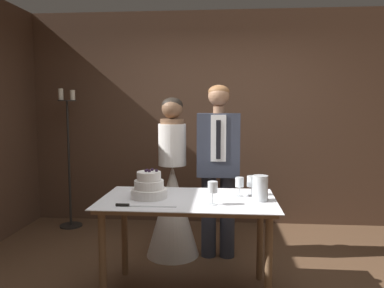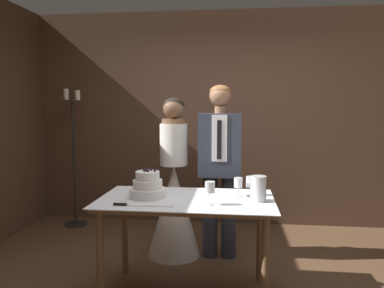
{
  "view_description": "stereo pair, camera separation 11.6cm",
  "coord_description": "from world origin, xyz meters",
  "px_view_note": "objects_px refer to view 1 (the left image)",
  "views": [
    {
      "loc": [
        0.13,
        -2.83,
        1.53
      ],
      "look_at": [
        -0.15,
        0.48,
        1.2
      ],
      "focal_mm": 35.0,
      "sensor_mm": 36.0,
      "label": 1
    },
    {
      "loc": [
        0.24,
        -2.82,
        1.53
      ],
      "look_at": [
        -0.15,
        0.48,
        1.2
      ],
      "focal_mm": 35.0,
      "sensor_mm": 36.0,
      "label": 2
    }
  ],
  "objects_px": {
    "bride": "(173,198)",
    "groom": "(218,161)",
    "wine_glass_far": "(240,183)",
    "cake_knife": "(134,205)",
    "candle_stand": "(69,163)",
    "hurricane_candle": "(260,189)",
    "tiered_cake": "(149,187)",
    "wine_glass_middle": "(213,188)",
    "wine_glass_near": "(252,182)",
    "cake_table": "(188,210)"
  },
  "relations": [
    {
      "from": "bride",
      "to": "groom",
      "type": "height_order",
      "value": "groom"
    },
    {
      "from": "wine_glass_far",
      "to": "cake_knife",
      "type": "bearing_deg",
      "value": -154.35
    },
    {
      "from": "candle_stand",
      "to": "hurricane_candle",
      "type": "bearing_deg",
      "value": -36.15
    },
    {
      "from": "candle_stand",
      "to": "cake_knife",
      "type": "bearing_deg",
      "value": -55.53
    },
    {
      "from": "tiered_cake",
      "to": "wine_glass_middle",
      "type": "bearing_deg",
      "value": -18.73
    },
    {
      "from": "wine_glass_middle",
      "to": "groom",
      "type": "distance_m",
      "value": 0.97
    },
    {
      "from": "hurricane_candle",
      "to": "wine_glass_near",
      "type": "bearing_deg",
      "value": 105.04
    },
    {
      "from": "hurricane_candle",
      "to": "candle_stand",
      "type": "relative_size",
      "value": 0.11
    },
    {
      "from": "wine_glass_far",
      "to": "candle_stand",
      "type": "relative_size",
      "value": 0.09
    },
    {
      "from": "tiered_cake",
      "to": "candle_stand",
      "type": "relative_size",
      "value": 0.17
    },
    {
      "from": "tiered_cake",
      "to": "bride",
      "type": "distance_m",
      "value": 0.85
    },
    {
      "from": "tiered_cake",
      "to": "cake_knife",
      "type": "bearing_deg",
      "value": -101.61
    },
    {
      "from": "cake_table",
      "to": "tiered_cake",
      "type": "distance_m",
      "value": 0.36
    },
    {
      "from": "cake_knife",
      "to": "wine_glass_far",
      "type": "relative_size",
      "value": 2.85
    },
    {
      "from": "candle_stand",
      "to": "wine_glass_middle",
      "type": "bearing_deg",
      "value": -43.66
    },
    {
      "from": "tiered_cake",
      "to": "wine_glass_middle",
      "type": "relative_size",
      "value": 1.65
    },
    {
      "from": "tiered_cake",
      "to": "hurricane_candle",
      "type": "bearing_deg",
      "value": -1.72
    },
    {
      "from": "wine_glass_middle",
      "to": "candle_stand",
      "type": "distance_m",
      "value": 2.57
    },
    {
      "from": "wine_glass_middle",
      "to": "groom",
      "type": "xyz_separation_m",
      "value": [
        0.03,
        0.97,
        0.06
      ]
    },
    {
      "from": "cake_table",
      "to": "bride",
      "type": "xyz_separation_m",
      "value": [
        -0.23,
        0.79,
        -0.1
      ]
    },
    {
      "from": "cake_table",
      "to": "groom",
      "type": "relative_size",
      "value": 0.8
    },
    {
      "from": "cake_knife",
      "to": "wine_glass_far",
      "type": "xyz_separation_m",
      "value": [
        0.79,
        0.38,
        0.1
      ]
    },
    {
      "from": "cake_table",
      "to": "groom",
      "type": "bearing_deg",
      "value": 73.69
    },
    {
      "from": "wine_glass_far",
      "to": "cake_table",
      "type": "bearing_deg",
      "value": -166.02
    },
    {
      "from": "wine_glass_far",
      "to": "groom",
      "type": "bearing_deg",
      "value": 104.68
    },
    {
      "from": "groom",
      "to": "cake_knife",
      "type": "bearing_deg",
      "value": -119.48
    },
    {
      "from": "tiered_cake",
      "to": "wine_glass_far",
      "type": "distance_m",
      "value": 0.74
    },
    {
      "from": "bride",
      "to": "wine_glass_middle",
      "type": "bearing_deg",
      "value": -65.87
    },
    {
      "from": "cake_knife",
      "to": "wine_glass_far",
      "type": "distance_m",
      "value": 0.88
    },
    {
      "from": "cake_knife",
      "to": "groom",
      "type": "distance_m",
      "value": 1.24
    },
    {
      "from": "cake_table",
      "to": "cake_knife",
      "type": "bearing_deg",
      "value": -143.58
    },
    {
      "from": "wine_glass_middle",
      "to": "hurricane_candle",
      "type": "distance_m",
      "value": 0.4
    },
    {
      "from": "cake_knife",
      "to": "bride",
      "type": "height_order",
      "value": "bride"
    },
    {
      "from": "wine_glass_near",
      "to": "cake_table",
      "type": "bearing_deg",
      "value": -162.16
    },
    {
      "from": "cake_knife",
      "to": "wine_glass_middle",
      "type": "xyz_separation_m",
      "value": [
        0.57,
        0.1,
        0.12
      ]
    },
    {
      "from": "bride",
      "to": "groom",
      "type": "relative_size",
      "value": 0.93
    },
    {
      "from": "tiered_cake",
      "to": "candle_stand",
      "type": "bearing_deg",
      "value": 130.02
    },
    {
      "from": "wine_glass_near",
      "to": "bride",
      "type": "height_order",
      "value": "bride"
    },
    {
      "from": "wine_glass_middle",
      "to": "hurricane_candle",
      "type": "height_order",
      "value": "hurricane_candle"
    },
    {
      "from": "cake_table",
      "to": "cake_knife",
      "type": "distance_m",
      "value": 0.47
    },
    {
      "from": "wine_glass_far",
      "to": "wine_glass_middle",
      "type": "bearing_deg",
      "value": -127.39
    },
    {
      "from": "wine_glass_near",
      "to": "hurricane_candle",
      "type": "height_order",
      "value": "hurricane_candle"
    },
    {
      "from": "hurricane_candle",
      "to": "groom",
      "type": "height_order",
      "value": "groom"
    },
    {
      "from": "cake_knife",
      "to": "tiered_cake",
      "type": "bearing_deg",
      "value": 77.27
    },
    {
      "from": "wine_glass_near",
      "to": "wine_glass_far",
      "type": "bearing_deg",
      "value": -148.43
    },
    {
      "from": "wine_glass_near",
      "to": "groom",
      "type": "xyz_separation_m",
      "value": [
        -0.28,
        0.63,
        0.08
      ]
    },
    {
      "from": "wine_glass_middle",
      "to": "bride",
      "type": "bearing_deg",
      "value": 114.13
    },
    {
      "from": "wine_glass_middle",
      "to": "groom",
      "type": "height_order",
      "value": "groom"
    },
    {
      "from": "tiered_cake",
      "to": "cake_table",
      "type": "bearing_deg",
      "value": -0.17
    },
    {
      "from": "wine_glass_far",
      "to": "bride",
      "type": "relative_size",
      "value": 0.1
    }
  ]
}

